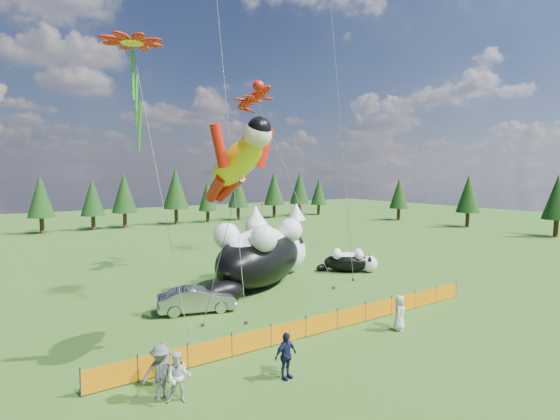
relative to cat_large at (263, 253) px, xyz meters
name	(u,v)px	position (x,y,z in m)	size (l,w,h in m)	color
ground	(287,317)	(-2.77, -6.93, -2.19)	(160.00, 160.00, 0.00)	#14370A
safety_fence	(322,323)	(-2.77, -9.93, -1.68)	(22.06, 0.06, 1.10)	#262626
tree_line	(102,201)	(-2.77, 38.07, 1.81)	(90.00, 4.00, 8.00)	black
festival_tents	(190,218)	(8.23, 33.07, -0.79)	(50.00, 3.20, 2.80)	white
cat_large	(263,253)	(0.00, 0.00, 0.00)	(11.44, 8.84, 4.60)	black
cat_small	(350,261)	(7.76, -0.73, -1.33)	(4.15, 3.73, 1.80)	black
car	(197,300)	(-6.53, -3.36, -1.46)	(1.53, 4.38, 1.44)	#AAAAAE
spectator_a	(165,363)	(-10.95, -10.64, -1.39)	(0.58, 0.38, 1.59)	#505055
spectator_b	(179,377)	(-11.02, -12.20, -1.29)	(0.87, 0.51, 1.79)	beige
spectator_c	(286,356)	(-6.97, -12.83, -1.28)	(1.07, 0.55, 1.82)	#161B3D
spectator_d	(161,372)	(-11.47, -11.66, -1.20)	(1.28, 0.66, 1.98)	#505055
spectator_e	(399,313)	(0.74, -11.78, -1.29)	(0.87, 0.57, 1.79)	beige
superhero_kite	(236,163)	(-7.10, -9.21, 6.14)	(4.37, 5.93, 10.73)	yellow
gecko_kite	(254,98)	(2.82, 5.89, 11.99)	(4.20, 13.17, 17.16)	red
flower_kite	(132,45)	(-10.28, -5.17, 11.59)	(3.90, 6.50, 14.53)	red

